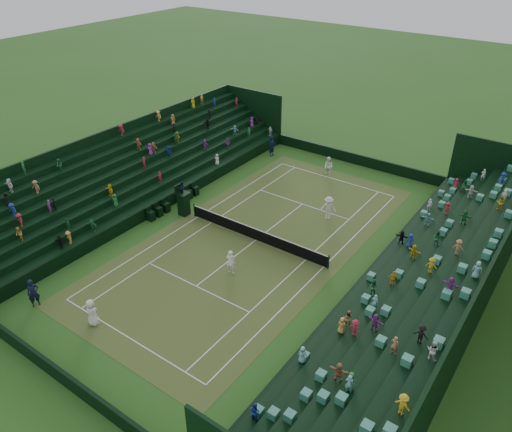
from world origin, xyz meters
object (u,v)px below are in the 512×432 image
object	(u,v)px
player_near_west	(92,313)
player_near_east	(231,262)
umpire_chair	(183,201)
player_far_east	(328,208)
tennis_net	(256,234)
player_far_west	(329,167)

from	to	relation	value
player_near_west	player_near_east	xyz separation A→B (m)	(3.36, 8.22, 0.02)
umpire_chair	player_far_east	bearing A→B (deg)	32.62
tennis_net	umpire_chair	distance (m)	6.65
player_near_east	player_far_east	bearing A→B (deg)	-115.64
player_far_west	player_near_east	bearing A→B (deg)	-74.29
player_near_east	player_far_east	size ratio (longest dim) A/B	0.95
player_near_west	player_far_east	distance (m)	18.66
player_near_west	player_far_west	xyz separation A→B (m)	(1.58, 24.49, 0.02)
player_near_west	player_near_east	world-z (taller)	player_near_east
player_near_west	tennis_net	bearing A→B (deg)	-104.47
player_far_west	player_far_east	distance (m)	7.45
player_near_east	player_far_west	bearing A→B (deg)	-99.10
player_near_west	player_near_east	distance (m)	8.88
tennis_net	player_far_west	xyz separation A→B (m)	(-0.86, 12.21, 0.35)
player_near_west	player_far_west	size ratio (longest dim) A/B	0.98
tennis_net	umpire_chair	size ratio (longest dim) A/B	4.16
tennis_net	umpire_chair	bearing A→B (deg)	-177.43
umpire_chair	player_far_west	world-z (taller)	umpire_chair
player_far_west	player_far_east	bearing A→B (deg)	-52.13
tennis_net	player_far_west	world-z (taller)	player_far_west
umpire_chair	player_near_east	bearing A→B (deg)	-26.55
tennis_net	player_near_east	world-z (taller)	player_near_east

